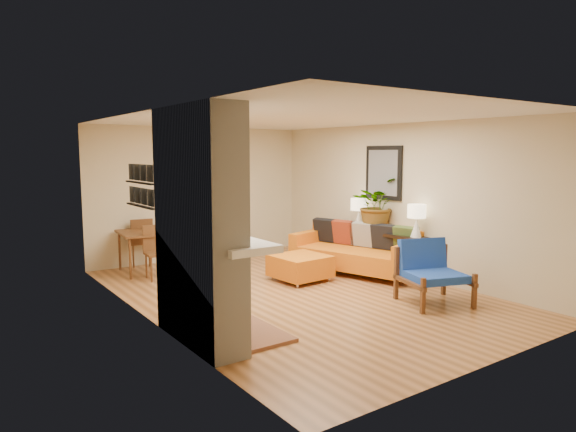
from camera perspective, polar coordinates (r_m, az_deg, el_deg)
name	(u,v)px	position (r m, az deg, el deg)	size (l,w,h in m)	color
room_shell	(242,197)	(10.11, -5.15, 2.13)	(6.50, 6.50, 6.50)	#BD7E48
fireplace	(202,232)	(5.70, -9.55, -1.71)	(1.09, 1.68, 2.60)	white
sofa	(358,250)	(9.16, 7.79, -3.81)	(1.55, 2.42, 0.88)	silver
ottoman	(300,266)	(8.52, 1.37, -5.56)	(0.88, 0.88, 0.42)	silver
blue_chair	(430,269)	(7.54, 15.49, -5.65)	(1.06, 1.04, 0.88)	brown
dining_table	(144,240)	(9.37, -15.71, -2.53)	(0.80, 1.68, 0.89)	brown
console_table	(385,240)	(9.16, 10.75, -2.66)	(0.34, 1.85, 0.72)	black
lamp_near	(416,217)	(8.63, 14.09, -0.08)	(0.30, 0.30, 0.54)	white
lamp_far	(359,209)	(9.58, 7.86, 0.75)	(0.30, 0.30, 0.54)	white
houseplant	(375,204)	(9.24, 9.69, 1.31)	(0.84, 0.73, 0.94)	#1E5919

